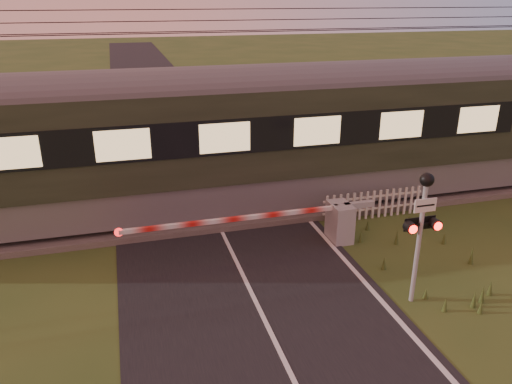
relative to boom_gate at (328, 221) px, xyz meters
name	(u,v)px	position (x,y,z in m)	size (l,w,h in m)	color
ground	(270,333)	(-2.76, -3.51, -0.62)	(160.00, 160.00, 0.00)	#2C471B
road	(275,339)	(-2.74, -3.75, -0.61)	(6.00, 140.00, 0.03)	black
track_bed	(211,209)	(-2.76, 2.99, -0.55)	(140.00, 3.40, 0.39)	#47423D
overhead_wires	(205,23)	(-2.76, 2.99, 5.11)	(120.00, 0.62, 0.62)	black
boom_gate	(328,221)	(0.00, 0.00, 0.00)	(7.06, 0.84, 1.12)	gray
crossing_signal	(422,216)	(0.67, -3.24, 1.50)	(0.78, 0.34, 3.07)	gray
picket_fence	(373,204)	(1.96, 1.09, -0.16)	(3.31, 0.08, 0.90)	silver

